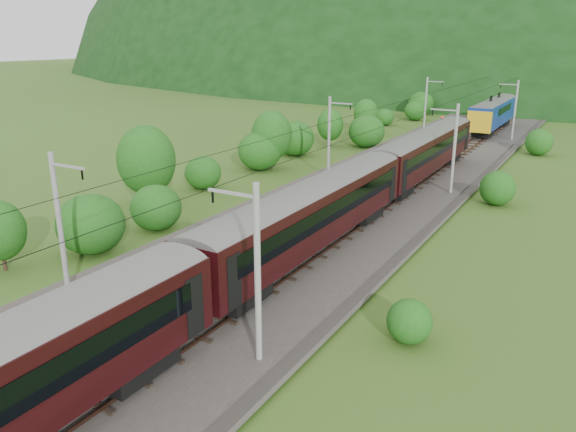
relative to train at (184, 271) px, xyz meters
The scene contains 15 objects.
ground 4.46m from the train, behind, with size 600.00×600.00×0.00m, color #3A571B.
railbed 11.13m from the train, 103.17° to the left, with size 14.00×220.00×0.30m, color #38332D.
track_left 11.81m from the train, 115.08° to the left, with size 2.40×220.00×0.27m.
track_right 10.80m from the train, 90.00° to the left, with size 2.40×220.00×0.27m.
catenary_left 33.37m from the train, 104.80° to the left, with size 2.54×192.28×8.00m.
catenary_right 32.48m from the train, 83.42° to the left, with size 2.54×192.28×8.00m.
overhead_wires 11.05m from the train, 103.17° to the left, with size 4.83×198.00×0.03m.
mountain_main 260.29m from the train, 90.53° to the left, with size 504.00×360.00×244.00m, color black.
mountain_ridge 324.27m from the train, 112.18° to the left, with size 336.00×280.00×132.00m, color black.
train is the anchor object (origin of this frame).
hazard_post_near 31.64m from the train, 95.64° to the left, with size 0.15×0.15×1.42m, color red.
hazard_post_far 37.91m from the train, 93.53° to the left, with size 0.14×0.14×1.28m, color red.
signal 66.06m from the train, 95.53° to the left, with size 0.26×0.26×2.35m.
vegetation_left 29.82m from the train, 121.93° to the left, with size 12.44×146.04×6.96m.
vegetation_right 10.91m from the train, 39.38° to the left, with size 6.97×98.06×3.21m.
Camera 1 is at (18.19, -18.08, 13.83)m, focal length 35.00 mm.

